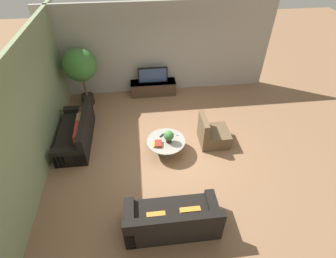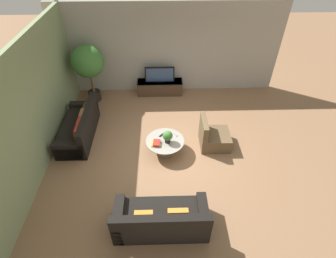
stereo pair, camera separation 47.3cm
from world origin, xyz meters
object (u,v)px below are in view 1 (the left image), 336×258
Objects in this scene: television at (153,75)px; couch_near_entry at (172,220)px; coffee_table at (166,144)px; potted_plant_tabletop at (169,136)px; couch_by_wall at (77,133)px; potted_palm_tall at (80,67)px; media_console at (153,88)px; armchair_wicker at (212,135)px.

television is 0.53× the size of couch_near_entry.
potted_plant_tabletop reaches higher than coffee_table.
potted_palm_tall is at bearing 178.04° from couch_by_wall.
couch_by_wall is 2.16m from potted_palm_tall.
media_console is 0.79× the size of couch_by_wall.
television is (-0.00, -0.00, 0.49)m from media_console.
couch_near_entry is 5.40m from potted_palm_tall.
armchair_wicker reaches higher than potted_plant_tabletop.
couch_by_wall reaches higher than media_console.
couch_by_wall is at bearing 162.75° from potted_plant_tabletop.
couch_near_entry is 2.21× the size of armchair_wicker.
media_console is at bearing 92.39° from coffee_table.
couch_by_wall is (-2.30, -2.21, -0.45)m from television.
armchair_wicker is 0.45× the size of potted_palm_tall.
couch_by_wall is 5.62× the size of potted_plant_tabletop.
media_console is 4.42× the size of potted_plant_tabletop.
media_console is at bearing 93.64° from potted_plant_tabletop.
couch_by_wall is at bearing 163.53° from coffee_table.
media_console is 3.05m from armchair_wicker.
armchair_wicker is at bearing -120.42° from couch_near_entry.
coffee_table is (0.12, -2.93, -0.46)m from television.
television is 0.50× the size of couch_by_wall.
couch_near_entry is (2.30, -2.93, -0.01)m from couch_by_wall.
couch_near_entry is 2.84m from armchair_wicker.
potted_palm_tall reaches higher than potted_plant_tabletop.
television is 3.09m from armchair_wicker.
television is at bearing 92.39° from coffee_table.
media_console is 2.93m from coffee_table.
potted_palm_tall reaches higher than coffee_table.
coffee_table is 0.34m from potted_plant_tabletop.
coffee_table is at bearing 100.23° from armchair_wicker.
couch_near_entry is at bearing -65.04° from potted_palm_tall.
television is at bearing 28.20° from armchair_wicker.
potted_plant_tabletop is (0.19, -2.98, 0.36)m from media_console.
television is at bearing 133.92° from couch_by_wall.
couch_by_wall is at bearing -136.08° from television.
couch_by_wall is 2.32× the size of armchair_wicker.
couch_near_entry is at bearing 38.15° from couch_by_wall.
potted_plant_tabletop is (2.49, -0.77, 0.32)m from couch_by_wall.
television is at bearing 93.64° from potted_plant_tabletop.
media_console is at bearing 90.00° from television.
armchair_wicker is (1.32, 0.24, -0.01)m from coffee_table.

